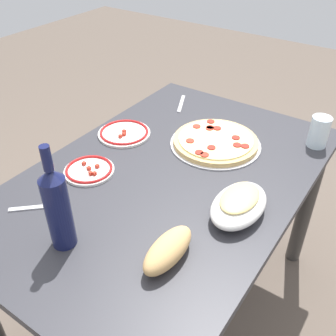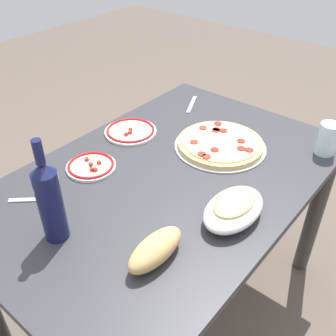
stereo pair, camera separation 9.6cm
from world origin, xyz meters
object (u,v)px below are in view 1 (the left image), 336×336
object	(u,v)px
wine_bottle	(57,207)
bread_loaf	(168,250)
side_plate_far	(124,133)
water_glass	(319,132)
pepperoni_pizza	(215,142)
baked_pasta_dish	(239,204)
side_plate_near	(89,170)
dining_table	(168,201)

from	to	relation	value
wine_bottle	bread_loaf	world-z (taller)	wine_bottle
side_plate_far	bread_loaf	world-z (taller)	bread_loaf
wine_bottle	water_glass	bearing A→B (deg)	154.95
pepperoni_pizza	side_plate_far	world-z (taller)	pepperoni_pizza
baked_pasta_dish	side_plate_far	xyz separation A→B (m)	(-0.17, -0.60, -0.03)
pepperoni_pizza	water_glass	size ratio (longest dim) A/B	2.88
baked_pasta_dish	side_plate_far	world-z (taller)	baked_pasta_dish
water_glass	side_plate_far	xyz separation A→B (m)	(0.36, -0.67, -0.05)
pepperoni_pizza	wine_bottle	world-z (taller)	wine_bottle
baked_pasta_dish	side_plate_far	distance (m)	0.62
baked_pasta_dish	bread_loaf	distance (m)	0.28
wine_bottle	bread_loaf	distance (m)	0.32
bread_loaf	side_plate_near	bearing A→B (deg)	-110.48
dining_table	water_glass	xyz separation A→B (m)	(-0.49, 0.37, 0.18)
dining_table	side_plate_far	world-z (taller)	side_plate_far
baked_pasta_dish	wine_bottle	distance (m)	0.53
dining_table	side_plate_near	bearing A→B (deg)	-59.03
baked_pasta_dish	pepperoni_pizza	bearing A→B (deg)	-141.15
dining_table	baked_pasta_dish	distance (m)	0.34
baked_pasta_dish	wine_bottle	bearing A→B (deg)	-42.23
pepperoni_pizza	water_glass	world-z (taller)	water_glass
dining_table	side_plate_near	distance (m)	0.31
baked_pasta_dish	water_glass	distance (m)	0.54
dining_table	baked_pasta_dish	size ratio (longest dim) A/B	5.52
dining_table	bread_loaf	bearing A→B (deg)	34.51
wine_bottle	water_glass	distance (m)	1.02
baked_pasta_dish	dining_table	bearing A→B (deg)	-98.20
dining_table	side_plate_far	distance (m)	0.35
pepperoni_pizza	side_plate_near	size ratio (longest dim) A/B	2.00
wine_bottle	baked_pasta_dish	bearing A→B (deg)	137.77
baked_pasta_dish	side_plate_near	size ratio (longest dim) A/B	1.35
pepperoni_pizza	water_glass	distance (m)	0.40
dining_table	bread_loaf	distance (m)	0.41
baked_pasta_dish	water_glass	bearing A→B (deg)	171.74
pepperoni_pizza	baked_pasta_dish	distance (m)	0.40
wine_bottle	bread_loaf	bearing A→B (deg)	112.51
pepperoni_pizza	side_plate_near	distance (m)	0.50
wine_bottle	side_plate_near	bearing A→B (deg)	-147.81
baked_pasta_dish	side_plate_near	bearing A→B (deg)	-79.11
bread_loaf	wine_bottle	bearing A→B (deg)	-67.49
side_plate_near	side_plate_far	distance (m)	0.28
side_plate_far	side_plate_near	bearing A→B (deg)	13.09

